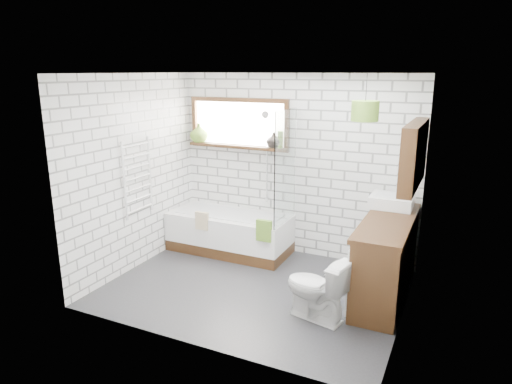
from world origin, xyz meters
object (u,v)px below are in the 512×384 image
at_px(bathtub, 230,232).
at_px(vanity, 386,258).
at_px(pendant, 365,111).
at_px(toilet, 316,288).
at_px(basin, 392,201).

distance_m(bathtub, vanity, 2.32).
relative_size(bathtub, vanity, 1.06).
bearing_deg(pendant, vanity, -16.65).
bearing_deg(toilet, basin, 171.70).
xyz_separation_m(vanity, basin, (-0.06, 0.50, 0.54)).
xyz_separation_m(bathtub, pendant, (1.90, -0.34, 1.82)).
bearing_deg(vanity, basin, 96.84).
height_order(basin, toilet, basin).
bearing_deg(toilet, pendant, -179.44).
relative_size(basin, toilet, 0.71).
relative_size(bathtub, pendant, 5.73).
relative_size(vanity, basin, 3.29).
bearing_deg(basin, bathtub, -178.73).
relative_size(vanity, toilet, 2.35).
bearing_deg(vanity, bathtub, 168.75).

